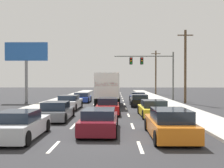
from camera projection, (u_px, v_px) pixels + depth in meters
The scene contains 19 objects.
ground_plane at pixel (110, 100), 37.70m from camera, with size 140.00×140.00×0.00m, color #2B2B2D.
sidewalk_right at pixel (165, 102), 32.60m from camera, with size 2.70×80.00×0.14m, color #B2AFA8.
sidewalk_left at pixel (55, 102), 32.79m from camera, with size 2.70×80.00×0.14m, color #B2AFA8.
lane_markings at pixel (110, 102), 33.26m from camera, with size 3.54×57.00×0.01m.
car_blue at pixel (82, 98), 33.35m from camera, with size 2.02×4.19×1.16m.
car_white at pixel (69, 103), 25.21m from camera, with size 1.97×4.71×1.28m.
car_gray at pixel (56, 112), 18.30m from camera, with size 1.95×4.51×1.22m.
car_silver at pixel (20, 126), 12.34m from camera, with size 1.83×4.27×1.27m.
box_truck at pixel (108, 87), 29.12m from camera, with size 2.56×7.96×3.36m.
car_red at pixel (108, 106), 21.76m from camera, with size 1.83×4.44×1.25m.
car_maroon at pixel (100, 121), 13.96m from camera, with size 1.92×4.71×1.20m.
car_navy at pixel (138, 97), 34.41m from camera, with size 1.98×4.49×1.14m.
car_black at pixel (139, 101), 28.28m from camera, with size 1.91×4.27×1.20m.
car_yellow at pixel (153, 109), 19.99m from camera, with size 2.01×4.42×1.21m.
car_orange at pixel (169, 124), 12.52m from camera, with size 1.87×4.64×1.34m.
traffic_signal_mast at pixel (148, 64), 37.45m from camera, with size 8.14×0.69×6.56m.
utility_pole_mid at pixel (185, 65), 31.79m from camera, with size 1.80×0.28×8.49m.
utility_pole_far at pixel (156, 72), 52.66m from camera, with size 1.80×0.28×8.41m.
roadside_billboard at pixel (26, 58), 33.90m from camera, with size 5.30×0.36×7.36m.
Camera 1 is at (0.75, -12.66, 2.60)m, focal length 44.01 mm.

